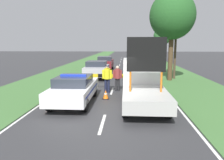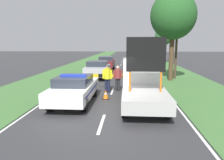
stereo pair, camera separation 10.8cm
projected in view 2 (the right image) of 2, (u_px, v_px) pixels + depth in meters
The scene contains 20 objects.
ground_plane at pixel (106, 111), 10.06m from camera, with size 160.00×160.00×0.00m, color #333335.
lane_markings at pixel (119, 71), 24.83m from camera, with size 7.00×60.03×0.01m.
grass_verge_left at pixel (78, 66), 30.15m from camera, with size 4.52×120.00×0.03m.
grass_verge_right at pixel (163, 67), 29.33m from camera, with size 4.52×120.00×0.03m.
police_car at pixel (74, 88), 11.39m from camera, with size 1.89×4.88×1.53m.
work_truck at pixel (143, 82), 11.38m from camera, with size 2.02×5.50×3.35m.
road_barrier at pixel (114, 77), 14.78m from camera, with size 3.26×0.08×1.04m.
police_officer at pixel (107, 76), 13.76m from camera, with size 0.63×0.40×1.76m.
pedestrian_civilian at pixel (118, 76), 14.25m from camera, with size 0.60×0.38×1.66m.
traffic_cone_near_police at pixel (106, 94), 12.27m from camera, with size 0.37×0.37×0.51m.
traffic_cone_centre_front at pixel (73, 83), 15.54m from camera, with size 0.43×0.43×0.60m.
traffic_cone_near_truck at pixel (84, 84), 15.58m from camera, with size 0.35×0.35×0.49m.
traffic_cone_behind_barrier at pixel (93, 82), 16.00m from camera, with size 0.43×0.43×0.60m.
traffic_cone_lane_edge at pixel (48, 99), 10.96m from camera, with size 0.51×0.51×0.70m.
queued_car_sedan_silver at pixel (98, 69), 19.62m from camera, with size 1.94×3.98×1.56m.
queued_car_wagon_maroon at pixel (106, 63), 25.65m from camera, with size 1.75×4.43×1.61m.
queued_car_van_white at pixel (133, 60), 31.23m from camera, with size 1.82×4.30×1.42m.
roadside_tree_near_left at pixel (173, 16), 17.57m from camera, with size 3.67×3.67×7.24m.
roadside_tree_near_right at pixel (164, 36), 34.80m from camera, with size 2.82×2.82×5.83m.
utility_pole at pixel (177, 34), 18.61m from camera, with size 1.20×0.20×7.64m.
Camera 2 is at (0.99, -9.64, 3.06)m, focal length 35.00 mm.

